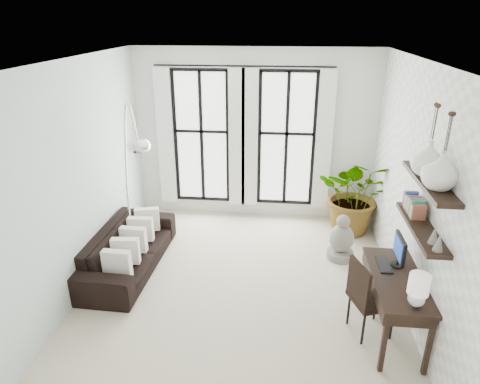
# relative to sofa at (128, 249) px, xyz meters

# --- Properties ---
(floor) EXTENTS (5.00, 5.00, 0.00)m
(floor) POSITION_rel_sofa_xyz_m (1.80, -0.32, -0.33)
(floor) COLOR beige
(floor) RESTS_ON ground
(ceiling) EXTENTS (5.00, 5.00, 0.00)m
(ceiling) POSITION_rel_sofa_xyz_m (1.80, -0.32, 2.87)
(ceiling) COLOR white
(ceiling) RESTS_ON wall_back
(wall_left) EXTENTS (0.00, 5.00, 5.00)m
(wall_left) POSITION_rel_sofa_xyz_m (-0.45, -0.32, 1.27)
(wall_left) COLOR silver
(wall_left) RESTS_ON floor
(wall_right) EXTENTS (0.00, 5.00, 5.00)m
(wall_right) POSITION_rel_sofa_xyz_m (4.05, -0.32, 1.27)
(wall_right) COLOR white
(wall_right) RESTS_ON floor
(wall_back) EXTENTS (4.50, 0.00, 4.50)m
(wall_back) POSITION_rel_sofa_xyz_m (1.80, 2.18, 1.27)
(wall_back) COLOR white
(wall_back) RESTS_ON floor
(windows) EXTENTS (3.26, 0.13, 2.65)m
(windows) POSITION_rel_sofa_xyz_m (1.60, 2.11, 1.23)
(windows) COLOR white
(windows) RESTS_ON wall_back
(wall_shelves) EXTENTS (0.25, 1.30, 0.60)m
(wall_shelves) POSITION_rel_sofa_xyz_m (3.91, -1.12, 1.40)
(wall_shelves) COLOR black
(wall_shelves) RESTS_ON wall_right
(sofa) EXTENTS (0.96, 2.27, 0.65)m
(sofa) POSITION_rel_sofa_xyz_m (0.00, 0.00, 0.00)
(sofa) COLOR black
(sofa) RESTS_ON floor
(throw_pillows) EXTENTS (0.40, 1.52, 0.40)m
(throw_pillows) POSITION_rel_sofa_xyz_m (0.10, 0.00, 0.17)
(throw_pillows) COLOR silver
(throw_pillows) RESTS_ON sofa
(plant) EXTENTS (1.48, 1.34, 1.45)m
(plant) POSITION_rel_sofa_xyz_m (3.67, 1.61, 0.40)
(plant) COLOR #2D7228
(plant) RESTS_ON floor
(desk) EXTENTS (0.59, 1.40, 1.21)m
(desk) POSITION_rel_sofa_xyz_m (3.74, -1.20, 0.43)
(desk) COLOR black
(desk) RESTS_ON floor
(desk_chair) EXTENTS (0.61, 0.61, 1.01)m
(desk_chair) POSITION_rel_sofa_xyz_m (3.41, -1.17, 0.25)
(desk_chair) COLOR black
(desk_chair) RESTS_ON floor
(arc_lamp) EXTENTS (0.77, 0.76, 2.58)m
(arc_lamp) POSITION_rel_sofa_xyz_m (0.11, 0.24, 1.57)
(arc_lamp) COLOR silver
(arc_lamp) RESTS_ON floor
(buddha) EXTENTS (0.43, 0.43, 0.78)m
(buddha) POSITION_rel_sofa_xyz_m (3.34, 0.61, 0.00)
(buddha) COLOR gray
(buddha) RESTS_ON floor
(vase_a) EXTENTS (0.37, 0.37, 0.38)m
(vase_a) POSITION_rel_sofa_xyz_m (3.91, -1.41, 1.94)
(vase_a) COLOR white
(vase_a) RESTS_ON shelf_upper
(vase_b) EXTENTS (0.37, 0.37, 0.38)m
(vase_b) POSITION_rel_sofa_xyz_m (3.91, -1.01, 1.94)
(vase_b) COLOR white
(vase_b) RESTS_ON shelf_upper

